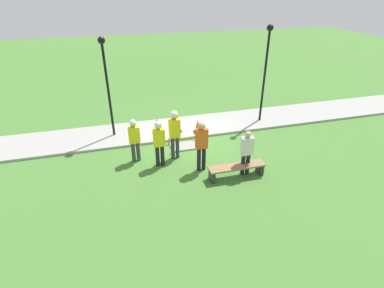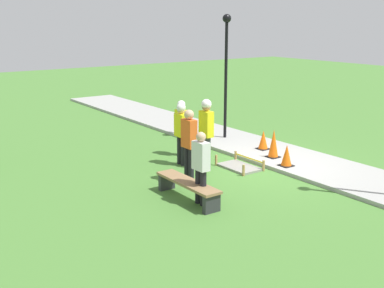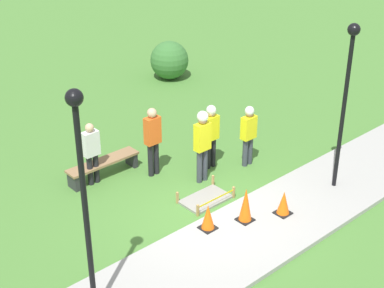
% 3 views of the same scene
% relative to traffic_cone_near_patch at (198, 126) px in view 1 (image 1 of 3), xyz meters
% --- Properties ---
extents(ground_plane, '(60.00, 60.00, 0.00)m').
position_rel_traffic_cone_near_patch_xyz_m(ground_plane, '(0.47, 0.38, -0.39)').
color(ground_plane, '#477A33').
extents(sidewalk, '(28.00, 2.23, 0.10)m').
position_rel_traffic_cone_near_patch_xyz_m(sidewalk, '(0.47, -0.74, -0.34)').
color(sidewalk, '#9E9E99').
rests_on(sidewalk, ground_plane).
extents(wet_concrete_patch, '(1.20, 0.76, 0.30)m').
position_rel_traffic_cone_near_patch_xyz_m(wet_concrete_patch, '(0.83, 0.95, -0.35)').
color(wet_concrete_patch, gray).
rests_on(wet_concrete_patch, ground_plane).
extents(traffic_cone_near_patch, '(0.34, 0.34, 0.59)m').
position_rel_traffic_cone_near_patch_xyz_m(traffic_cone_near_patch, '(0.00, 0.00, 0.00)').
color(traffic_cone_near_patch, black).
rests_on(traffic_cone_near_patch, sidewalk).
extents(traffic_cone_far_patch, '(0.34, 0.34, 0.81)m').
position_rel_traffic_cone_near_patch_xyz_m(traffic_cone_far_patch, '(0.83, -0.32, 0.11)').
color(traffic_cone_far_patch, black).
rests_on(traffic_cone_far_patch, sidewalk).
extents(traffic_cone_sidewalk_edge, '(0.34, 0.34, 0.57)m').
position_rel_traffic_cone_near_patch_xyz_m(traffic_cone_sidewalk_edge, '(1.65, -0.71, -0.01)').
color(traffic_cone_sidewalk_edge, black).
rests_on(traffic_cone_sidewalk_edge, sidewalk).
extents(park_bench, '(1.95, 0.44, 0.45)m').
position_rel_traffic_cone_near_patch_xyz_m(park_bench, '(-0.34, 3.49, -0.06)').
color(park_bench, '#2D2D33').
rests_on(park_bench, ground_plane).
extents(worker_supervisor, '(0.40, 0.24, 1.66)m').
position_rel_traffic_cone_near_patch_xyz_m(worker_supervisor, '(2.83, 1.51, 0.59)').
color(worker_supervisor, '#383D47').
rests_on(worker_supervisor, ground_plane).
extents(worker_assistant, '(0.40, 0.25, 1.74)m').
position_rel_traffic_cone_near_patch_xyz_m(worker_assistant, '(2.02, 2.06, 0.65)').
color(worker_assistant, black).
rests_on(worker_assistant, ground_plane).
extents(worker_trainee, '(0.40, 0.27, 1.90)m').
position_rel_traffic_cone_near_patch_xyz_m(worker_trainee, '(1.38, 1.68, 0.77)').
color(worker_trainee, '#383D47').
rests_on(worker_trainee, ground_plane).
extents(bystander_in_orange_shirt, '(0.40, 0.24, 1.84)m').
position_rel_traffic_cone_near_patch_xyz_m(bystander_in_orange_shirt, '(0.68, 2.74, 0.66)').
color(bystander_in_orange_shirt, black).
rests_on(bystander_in_orange_shirt, ground_plane).
extents(bystander_in_gray_shirt, '(0.40, 0.22, 1.63)m').
position_rel_traffic_cone_near_patch_xyz_m(bystander_in_gray_shirt, '(-0.69, 3.39, 0.53)').
color(bystander_in_gray_shirt, black).
rests_on(bystander_in_gray_shirt, ground_plane).
extents(lamppost_near, '(0.28, 0.28, 4.03)m').
position_rel_traffic_cone_near_patch_xyz_m(lamppost_near, '(3.53, -0.74, 2.33)').
color(lamppost_near, black).
rests_on(lamppost_near, sidewalk).
extents(lamppost_far, '(0.28, 0.28, 4.27)m').
position_rel_traffic_cone_near_patch_xyz_m(lamppost_far, '(-3.22, -0.49, 2.47)').
color(lamppost_far, black).
rests_on(lamppost_far, sidewalk).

